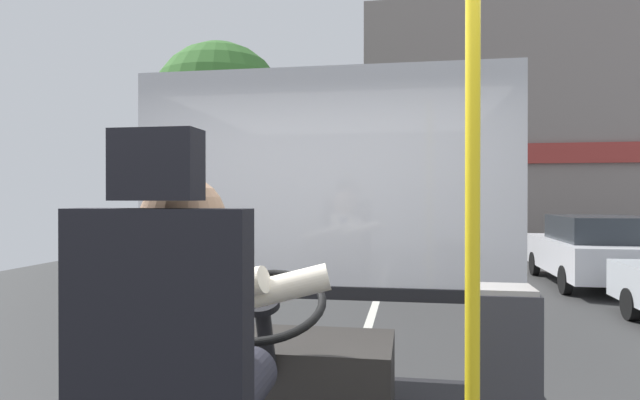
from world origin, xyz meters
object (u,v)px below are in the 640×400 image
Objects in this scene: handrail_pole at (473,233)px; bus_driver at (193,337)px; steering_console at (283,374)px; fare_box at (502,387)px; parked_car_white at (598,250)px.

bus_driver is at bearing -170.10° from handrail_pole.
bus_driver is 1.24m from steering_console.
steering_console is at bearing 90.00° from bus_driver.
fare_box is (0.98, 0.65, -0.32)m from bus_driver.
handrail_pole reaches higher than fare_box.
bus_driver is 1.22m from fare_box.
bus_driver reaches higher than parked_car_white.
handrail_pole is 0.82m from fare_box.
steering_console is 1.51m from handrail_pole.
handrail_pole is (0.81, 0.14, 0.31)m from bus_driver.
handrail_pole reaches higher than parked_car_white.
bus_driver is 0.88m from handrail_pole.
parked_car_white is (3.50, 9.80, -0.94)m from handrail_pole.
steering_console is 1.42× the size of fare_box.
steering_console reaches higher than parked_car_white.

